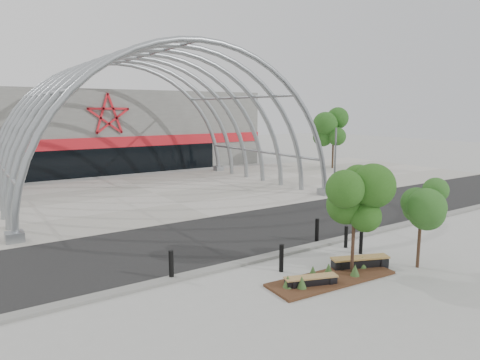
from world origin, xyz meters
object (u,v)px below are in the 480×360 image
at_px(street_tree_1, 422,201).
at_px(bench_1, 360,263).
at_px(signal_pole, 335,160).
at_px(street_tree_0, 355,199).
at_px(bench_0, 311,282).
at_px(bollard_2, 317,230).

height_order(street_tree_1, bench_1, street_tree_1).
height_order(signal_pole, street_tree_0, signal_pole).
height_order(bench_0, bench_1, bench_1).
xyz_separation_m(street_tree_1, bench_1, (-2.03, 1.14, -2.44)).
xyz_separation_m(street_tree_0, bench_0, (-2.13, -0.05, -2.69)).
distance_m(street_tree_0, bench_1, 2.74).
bearing_deg(signal_pole, street_tree_0, -133.44).
height_order(street_tree_0, street_tree_1, street_tree_0).
relative_size(street_tree_0, bench_1, 1.72).
relative_size(street_tree_0, bollard_2, 3.62).
bearing_deg(bench_0, street_tree_1, -10.68).
distance_m(bench_1, bollard_2, 3.66).
xyz_separation_m(signal_pole, street_tree_0, (-10.92, -11.53, 0.35)).
bearing_deg(bollard_2, bench_1, -106.58).
xyz_separation_m(street_tree_0, bench_1, (0.67, 0.19, -2.65)).
distance_m(signal_pole, street_tree_0, 15.88).
distance_m(street_tree_0, street_tree_1, 2.87).
distance_m(bench_0, bench_1, 2.80).
relative_size(signal_pole, bench_0, 2.50).
relative_size(signal_pole, street_tree_0, 1.21).
distance_m(signal_pole, bench_0, 17.59).
bearing_deg(street_tree_0, street_tree_1, -19.50).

